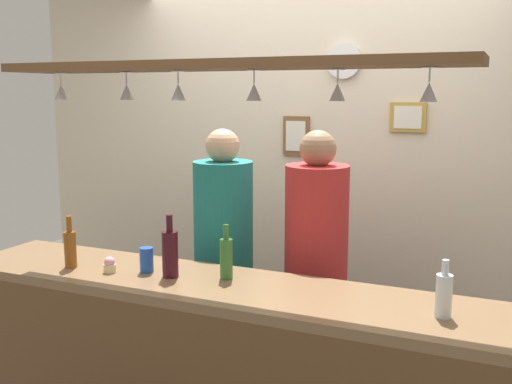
{
  "coord_description": "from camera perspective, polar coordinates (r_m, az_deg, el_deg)",
  "views": [
    {
      "loc": [
        1.23,
        -2.67,
        1.85
      ],
      "look_at": [
        0.0,
        0.1,
        1.33
      ],
      "focal_mm": 41.66,
      "sensor_mm": 36.0,
      "label": 1
    }
  ],
  "objects": [
    {
      "name": "hanging_wineglass_center_left",
      "position": [
        2.74,
        -7.47,
        9.6
      ],
      "size": [
        0.07,
        0.07,
        0.13
      ],
      "color": "silver",
      "rests_on": "overhead_glass_rack"
    },
    {
      "name": "drink_can",
      "position": [
        2.94,
        -10.47,
        -6.42
      ],
      "size": [
        0.07,
        0.07,
        0.12
      ],
      "primitive_type": "cylinder",
      "color": "#1E4CB2",
      "rests_on": "bar_counter"
    },
    {
      "name": "overhead_glass_rack",
      "position": [
        2.67,
        -3.57,
        12.06
      ],
      "size": [
        2.2,
        0.36,
        0.04
      ],
      "primitive_type": "cube",
      "color": "brown"
    },
    {
      "name": "hanging_wineglass_center_right",
      "position": [
        2.53,
        7.83,
        9.6
      ],
      "size": [
        0.07,
        0.07,
        0.13
      ],
      "color": "silver",
      "rests_on": "overhead_glass_rack"
    },
    {
      "name": "hanging_wineglass_far_left",
      "position": [
        3.15,
        -18.2,
        9.2
      ],
      "size": [
        0.07,
        0.07,
        0.13
      ],
      "color": "silver",
      "rests_on": "overhead_glass_rack"
    },
    {
      "name": "wall_clock",
      "position": [
        3.87,
        8.42,
        12.33
      ],
      "size": [
        0.22,
        0.03,
        0.22
      ],
      "primitive_type": "cylinder",
      "rotation": [
        1.57,
        0.0,
        0.0
      ],
      "color": "white",
      "rests_on": "back_wall"
    },
    {
      "name": "person_left_teal_shirt",
      "position": [
        3.43,
        -3.13,
        -4.87
      ],
      "size": [
        0.34,
        0.34,
        1.64
      ],
      "color": "#2D334C",
      "rests_on": "ground_plane"
    },
    {
      "name": "person_right_red_shirt",
      "position": [
        3.22,
        5.79,
        -5.78
      ],
      "size": [
        0.34,
        0.34,
        1.65
      ],
      "color": "#2D334C",
      "rests_on": "ground_plane"
    },
    {
      "name": "bottle_beer_green_import",
      "position": [
        2.79,
        -2.87,
        -6.28
      ],
      "size": [
        0.06,
        0.06,
        0.26
      ],
      "color": "#336B2D",
      "rests_on": "bar_counter"
    },
    {
      "name": "picture_frame_upper_small",
      "position": [
        3.78,
        14.39,
        6.97
      ],
      "size": [
        0.22,
        0.02,
        0.18
      ],
      "color": "#B29338",
      "rests_on": "back_wall"
    },
    {
      "name": "back_wall",
      "position": [
        4.0,
        5.83,
        1.71
      ],
      "size": [
        4.4,
        0.06,
        2.6
      ],
      "primitive_type": "cube",
      "color": "beige",
      "rests_on": "ground_plane"
    },
    {
      "name": "picture_frame_crest",
      "position": [
        3.97,
        3.87,
        5.39
      ],
      "size": [
        0.18,
        0.02,
        0.26
      ],
      "color": "brown",
      "rests_on": "back_wall"
    },
    {
      "name": "bar_counter",
      "position": [
        2.75,
        -5.29,
        -15.82
      ],
      "size": [
        2.7,
        0.55,
        0.98
      ],
      "color": "brown",
      "rests_on": "ground_plane"
    },
    {
      "name": "cupcake",
      "position": [
        2.98,
        -13.88,
        -6.84
      ],
      "size": [
        0.06,
        0.06,
        0.08
      ],
      "color": "beige",
      "rests_on": "bar_counter"
    },
    {
      "name": "bottle_wine_dark_red",
      "position": [
        2.84,
        -8.25,
        -5.78
      ],
      "size": [
        0.08,
        0.08,
        0.3
      ],
      "color": "#380F19",
      "rests_on": "bar_counter"
    },
    {
      "name": "hanging_wineglass_left",
      "position": [
        2.96,
        -12.31,
        9.46
      ],
      "size": [
        0.07,
        0.07,
        0.13
      ],
      "color": "silver",
      "rests_on": "overhead_glass_rack"
    },
    {
      "name": "hanging_wineglass_right",
      "position": [
        2.4,
        16.27,
        9.31
      ],
      "size": [
        0.07,
        0.07,
        0.13
      ],
      "color": "silver",
      "rests_on": "overhead_glass_rack"
    },
    {
      "name": "bottle_soda_clear",
      "position": [
        2.44,
        17.59,
        -9.34
      ],
      "size": [
        0.06,
        0.06,
        0.23
      ],
      "color": "silver",
      "rests_on": "bar_counter"
    },
    {
      "name": "hanging_wineglass_center",
      "position": [
        2.61,
        -0.19,
        9.68
      ],
      "size": [
        0.07,
        0.07,
        0.13
      ],
      "color": "silver",
      "rests_on": "overhead_glass_rack"
    },
    {
      "name": "bottle_beer_amber_tall",
      "position": [
        3.11,
        -17.41,
        -5.12
      ],
      "size": [
        0.06,
        0.06,
        0.26
      ],
      "color": "brown",
      "rests_on": "bar_counter"
    }
  ]
}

